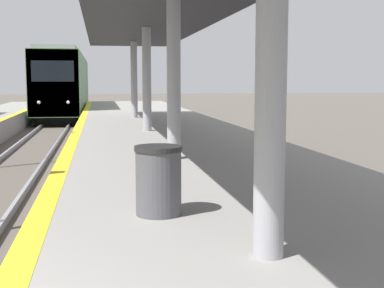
% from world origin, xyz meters
% --- Properties ---
extents(train, '(2.73, 22.22, 4.42)m').
position_xyz_m(train, '(0.00, 37.28, 2.25)').
color(train, black).
rests_on(train, ground).
extents(station_canopy, '(3.80, 25.29, 3.50)m').
position_xyz_m(station_canopy, '(3.90, 11.33, 4.20)').
color(station_canopy, '#99999E').
rests_on(station_canopy, platform_right).
extents(trash_bin, '(0.58, 0.58, 0.84)m').
position_xyz_m(trash_bin, '(3.07, 3.57, 1.31)').
color(trash_bin, '#4C4C51').
rests_on(trash_bin, platform_right).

